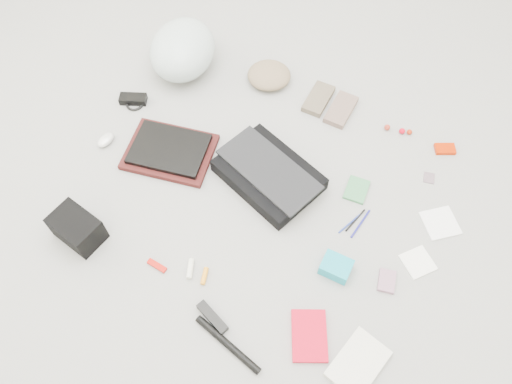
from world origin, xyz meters
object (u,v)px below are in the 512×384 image
at_px(camera_bag, 77,228).
at_px(book_red, 309,336).
at_px(laptop, 169,149).
at_px(bike_helmet, 183,50).
at_px(accordion_wallet, 336,267).
at_px(messenger_bag, 269,175).

height_order(camera_bag, book_red, camera_bag).
relative_size(laptop, book_red, 1.72).
bearing_deg(laptop, bike_helmet, 102.19).
distance_m(laptop, accordion_wallet, 0.85).
bearing_deg(messenger_bag, book_red, -32.36).
bearing_deg(bike_helmet, book_red, -54.99).
bearing_deg(accordion_wallet, laptop, 168.01).
height_order(laptop, accordion_wallet, accordion_wallet).
bearing_deg(book_red, accordion_wallet, 66.42).
distance_m(messenger_bag, camera_bag, 0.78).
relative_size(bike_helmet, book_red, 2.04).
relative_size(bike_helmet, camera_bag, 2.03).
xyz_separation_m(messenger_bag, laptop, (-0.44, -0.05, 0.00)).
height_order(camera_bag, accordion_wallet, camera_bag).
distance_m(bike_helmet, accordion_wallet, 1.23).
bearing_deg(messenger_bag, laptop, -151.06).
xyz_separation_m(camera_bag, book_red, (0.95, -0.01, -0.05)).
bearing_deg(bike_helmet, camera_bag, -97.63).
bearing_deg(accordion_wallet, messenger_bag, 147.93).
bearing_deg(messenger_bag, bike_helmet, 167.57).
distance_m(laptop, bike_helmet, 0.52).
xyz_separation_m(laptop, book_red, (0.82, -0.49, -0.03)).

